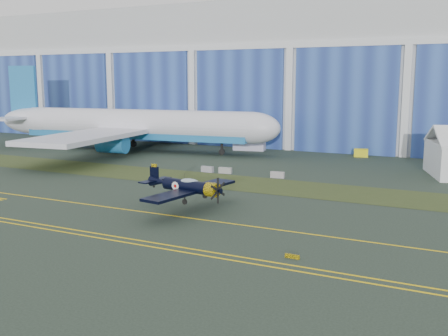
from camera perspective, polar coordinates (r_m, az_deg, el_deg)
The scene contains 14 objects.
ground at distance 62.20m, azimuth -8.33°, elevation -3.43°, with size 260.00×260.00×0.00m, color #2C392E.
grass_median at distance 73.87m, azimuth -2.15°, elevation -1.25°, with size 260.00×10.00×0.02m, color #475128.
hangar at distance 126.36m, azimuth 10.62°, elevation 9.89°, with size 220.00×45.70×30.00m.
taxiway_centreline at distance 58.28m, azimuth -11.13°, elevation -4.38°, with size 200.00×0.20×0.02m, color yellow.
edge_line_near at distance 51.36m, azimuth -17.62°, elevation -6.56°, with size 80.00×0.20×0.02m, color yellow.
edge_line_far at distance 52.05m, azimuth -16.86°, elevation -6.31°, with size 80.00×0.20×0.02m, color yellow.
guard_board_right at distance 42.09m, azimuth 7.43°, elevation -9.51°, with size 1.20×0.15×0.35m, color yellow.
warbird at distance 56.19m, azimuth -4.09°, elevation -1.97°, with size 12.72×14.63×3.91m.
jetliner at distance 105.26m, azimuth -9.79°, elevation 8.18°, with size 72.67×63.84×23.18m.
shipping_container at distance 104.63m, azimuth 2.78°, elevation 2.68°, with size 6.23×2.49×2.70m, color silver.
tug at distance 98.81m, azimuth 14.69°, elevation 1.60°, with size 2.49×1.56×1.45m, color yellow.
barrier_a at distance 79.71m, azimuth -1.82°, elevation -0.14°, with size 2.00×0.60×0.90m, color #918F9A.
barrier_b at distance 78.62m, azimuth 0.14°, elevation -0.27°, with size 2.00×0.60×0.90m, color #9A9894.
barrier_c at distance 75.37m, azimuth 5.84°, elevation -0.75°, with size 2.00×0.60×0.90m, color #9C969A.
Camera 1 is at (34.73, -49.70, 13.87)m, focal length 42.00 mm.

